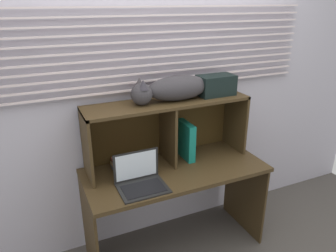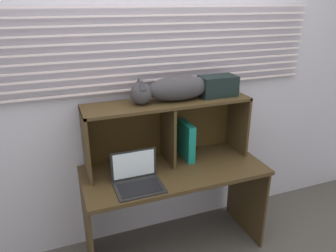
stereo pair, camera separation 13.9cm
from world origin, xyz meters
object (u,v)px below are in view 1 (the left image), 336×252
cat (174,89)px  binder_upright (186,140)px  storage_box (216,85)px  laptop (141,180)px  book_stack (127,166)px

cat → binder_upright: 0.44m
storage_box → laptop: bearing=-160.9°
book_stack → storage_box: size_ratio=0.84×
book_stack → binder_upright: bearing=0.4°
book_stack → storage_box: storage_box is taller
laptop → storage_box: 0.92m
laptop → storage_box: bearing=19.1°
cat → binder_upright: size_ratio=2.89×
cat → book_stack: cat is taller
laptop → binder_upright: 0.54m
laptop → book_stack: bearing=94.1°
book_stack → cat: bearing=0.5°
cat → laptop: bearing=-145.8°
storage_box → book_stack: bearing=-179.8°
laptop → binder_upright: binder_upright is taller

